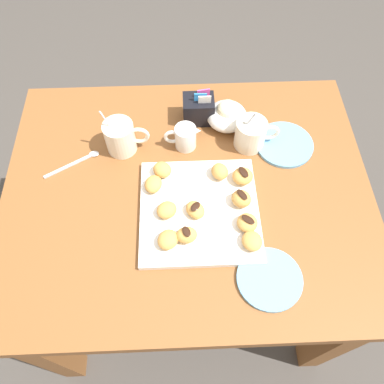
# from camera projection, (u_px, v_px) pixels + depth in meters

# --- Properties ---
(ground_plane) EXTENTS (8.00, 8.00, 0.00)m
(ground_plane) POSITION_uv_depth(u_px,v_px,m) (189.00, 275.00, 1.62)
(ground_plane) COLOR #423D38
(dining_table) EXTENTS (0.99, 0.80, 0.70)m
(dining_table) POSITION_uv_depth(u_px,v_px,m) (188.00, 212.00, 1.13)
(dining_table) COLOR brown
(dining_table) RESTS_ON ground_plane
(pastry_plate_square) EXTENTS (0.30, 0.30, 0.02)m
(pastry_plate_square) POSITION_uv_depth(u_px,v_px,m) (199.00, 211.00, 0.98)
(pastry_plate_square) COLOR silver
(pastry_plate_square) RESTS_ON dining_table
(coffee_mug_cream_left) EXTENTS (0.12, 0.08, 0.15)m
(coffee_mug_cream_left) POSITION_uv_depth(u_px,v_px,m) (121.00, 136.00, 1.05)
(coffee_mug_cream_left) COLOR silver
(coffee_mug_cream_left) RESTS_ON dining_table
(coffee_mug_cream_right) EXTENTS (0.12, 0.09, 0.13)m
(coffee_mug_cream_right) POSITION_uv_depth(u_px,v_px,m) (251.00, 133.00, 1.06)
(coffee_mug_cream_right) COLOR silver
(coffee_mug_cream_right) RESTS_ON dining_table
(cream_pitcher_white) EXTENTS (0.10, 0.06, 0.07)m
(cream_pitcher_white) POSITION_uv_depth(u_px,v_px,m) (186.00, 136.00, 1.06)
(cream_pitcher_white) COLOR silver
(cream_pitcher_white) RESTS_ON dining_table
(sugar_caddy) EXTENTS (0.09, 0.07, 0.11)m
(sugar_caddy) POSITION_uv_depth(u_px,v_px,m) (199.00, 109.00, 1.11)
(sugar_caddy) COLOR black
(sugar_caddy) RESTS_ON dining_table
(ice_cream_bowl) EXTENTS (0.12, 0.12, 0.09)m
(ice_cream_bowl) POSITION_uv_depth(u_px,v_px,m) (227.00, 115.00, 1.11)
(ice_cream_bowl) COLOR silver
(ice_cream_bowl) RESTS_ON dining_table
(saucer_sky_left) EXTENTS (0.16, 0.16, 0.01)m
(saucer_sky_left) POSITION_uv_depth(u_px,v_px,m) (284.00, 144.00, 1.09)
(saucer_sky_left) COLOR #66A8DB
(saucer_sky_left) RESTS_ON dining_table
(saucer_sky_right) EXTENTS (0.15, 0.15, 0.01)m
(saucer_sky_right) POSITION_uv_depth(u_px,v_px,m) (269.00, 279.00, 0.89)
(saucer_sky_right) COLOR #66A8DB
(saucer_sky_right) RESTS_ON dining_table
(loose_spoon_near_saucer) EXTENTS (0.15, 0.09, 0.01)m
(loose_spoon_near_saucer) POSITION_uv_depth(u_px,v_px,m) (78.00, 161.00, 1.06)
(loose_spoon_near_saucer) COLOR silver
(loose_spoon_near_saucer) RESTS_ON dining_table
(beignet_0) EXTENTS (0.06, 0.06, 0.03)m
(beignet_0) POSITION_uv_depth(u_px,v_px,m) (153.00, 186.00, 0.99)
(beignet_0) COLOR #D19347
(beignet_0) RESTS_ON pastry_plate_square
(beignet_1) EXTENTS (0.06, 0.05, 0.04)m
(beignet_1) POSITION_uv_depth(u_px,v_px,m) (187.00, 235.00, 0.91)
(beignet_1) COLOR #D19347
(beignet_1) RESTS_ON pastry_plate_square
(chocolate_drizzle_1) EXTENTS (0.03, 0.03, 0.00)m
(chocolate_drizzle_1) POSITION_uv_depth(u_px,v_px,m) (186.00, 232.00, 0.90)
(chocolate_drizzle_1) COLOR black
(chocolate_drizzle_1) RESTS_ON beignet_1
(beignet_2) EXTENTS (0.07, 0.07, 0.03)m
(beignet_2) POSITION_uv_depth(u_px,v_px,m) (167.00, 210.00, 0.95)
(beignet_2) COLOR #D19347
(beignet_2) RESTS_ON pastry_plate_square
(beignet_3) EXTENTS (0.07, 0.07, 0.03)m
(beignet_3) POSITION_uv_depth(u_px,v_px,m) (195.00, 210.00, 0.95)
(beignet_3) COLOR #D19347
(beignet_3) RESTS_ON pastry_plate_square
(chocolate_drizzle_3) EXTENTS (0.03, 0.04, 0.00)m
(chocolate_drizzle_3) POSITION_uv_depth(u_px,v_px,m) (195.00, 207.00, 0.94)
(chocolate_drizzle_3) COLOR black
(chocolate_drizzle_3) RESTS_ON beignet_3
(beignet_4) EXTENTS (0.06, 0.06, 0.04)m
(beignet_4) POSITION_uv_depth(u_px,v_px,m) (220.00, 171.00, 1.01)
(beignet_4) COLOR #D19347
(beignet_4) RESTS_ON pastry_plate_square
(beignet_5) EXTENTS (0.07, 0.07, 0.03)m
(beignet_5) POSITION_uv_depth(u_px,v_px,m) (247.00, 223.00, 0.93)
(beignet_5) COLOR #D19347
(beignet_5) RESTS_ON pastry_plate_square
(chocolate_drizzle_5) EXTENTS (0.04, 0.04, 0.00)m
(chocolate_drizzle_5) POSITION_uv_depth(u_px,v_px,m) (248.00, 219.00, 0.92)
(chocolate_drizzle_5) COLOR black
(chocolate_drizzle_5) RESTS_ON beignet_5
(beignet_6) EXTENTS (0.07, 0.07, 0.04)m
(beignet_6) POSITION_uv_depth(u_px,v_px,m) (241.00, 199.00, 0.96)
(beignet_6) COLOR #D19347
(beignet_6) RESTS_ON pastry_plate_square
(chocolate_drizzle_6) EXTENTS (0.03, 0.04, 0.00)m
(chocolate_drizzle_6) POSITION_uv_depth(u_px,v_px,m) (242.00, 194.00, 0.95)
(chocolate_drizzle_6) COLOR black
(chocolate_drizzle_6) RESTS_ON beignet_6
(beignet_7) EXTENTS (0.06, 0.06, 0.03)m
(beignet_7) POSITION_uv_depth(u_px,v_px,m) (252.00, 241.00, 0.91)
(beignet_7) COLOR #D19347
(beignet_7) RESTS_ON pastry_plate_square
(beignet_8) EXTENTS (0.07, 0.07, 0.03)m
(beignet_8) POSITION_uv_depth(u_px,v_px,m) (168.00, 240.00, 0.91)
(beignet_8) COLOR #D19347
(beignet_8) RESTS_ON pastry_plate_square
(beignet_9) EXTENTS (0.07, 0.07, 0.04)m
(beignet_9) POSITION_uv_depth(u_px,v_px,m) (243.00, 176.00, 1.00)
(beignet_9) COLOR #D19347
(beignet_9) RESTS_ON pastry_plate_square
(chocolate_drizzle_9) EXTENTS (0.03, 0.04, 0.00)m
(chocolate_drizzle_9) POSITION_uv_depth(u_px,v_px,m) (244.00, 172.00, 0.98)
(chocolate_drizzle_9) COLOR black
(chocolate_drizzle_9) RESTS_ON beignet_9
(beignet_10) EXTENTS (0.07, 0.07, 0.04)m
(beignet_10) POSITION_uv_depth(u_px,v_px,m) (162.00, 170.00, 1.01)
(beignet_10) COLOR #D19347
(beignet_10) RESTS_ON pastry_plate_square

